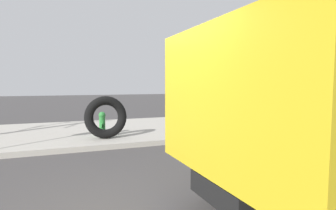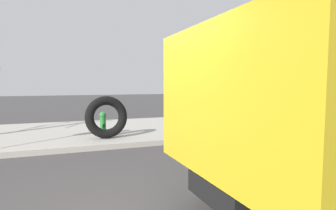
{
  "view_description": "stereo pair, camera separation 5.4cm",
  "coord_description": "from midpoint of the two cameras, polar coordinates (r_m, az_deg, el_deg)",
  "views": [
    {
      "loc": [
        -1.25,
        -3.22,
        1.78
      ],
      "look_at": [
        0.98,
        2.71,
        1.27
      ],
      "focal_mm": 28.8,
      "sensor_mm": 36.0,
      "label": 1
    },
    {
      "loc": [
        -1.2,
        -3.24,
        1.78
      ],
      "look_at": [
        0.98,
        2.71,
        1.27
      ],
      "focal_mm": 28.8,
      "sensor_mm": 36.0,
      "label": 2
    }
  ],
  "objects": [
    {
      "name": "loose_tire",
      "position": [
        8.19,
        -13.2,
        -2.54
      ],
      "size": [
        1.28,
        0.43,
        1.27
      ],
      "primitive_type": "torus",
      "rotation": [
        1.51,
        0.0,
        0.07
      ],
      "color": "black",
      "rests_on": "sidewalk_curb"
    },
    {
      "name": "sidewalk_curb",
      "position": [
        9.95,
        -13.28,
        -5.42
      ],
      "size": [
        36.0,
        5.0,
        0.15
      ],
      "primitive_type": "cube",
      "color": "#ADA89E",
      "rests_on": "ground"
    },
    {
      "name": "fire_hydrant",
      "position": [
        8.79,
        -13.92,
        -3.65
      ],
      "size": [
        0.22,
        0.49,
        0.74
      ],
      "color": "#2D8438",
      "rests_on": "sidewalk_curb"
    }
  ]
}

